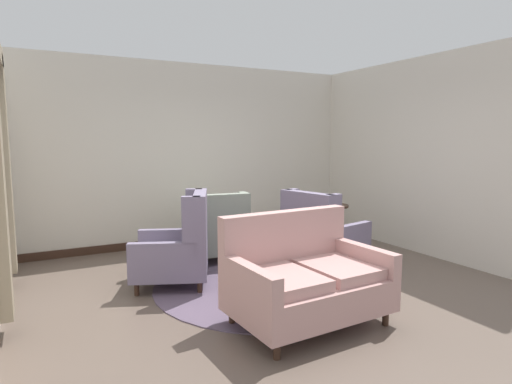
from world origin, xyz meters
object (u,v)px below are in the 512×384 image
object	(u,v)px
settee	(305,280)
armchair_near_window	(216,231)
armchair_foreground_right	(321,236)
side_table	(329,224)
armchair_back_corner	(179,247)
porcelain_vase	(271,235)
coffee_table	(270,256)

from	to	relation	value
settee	armchair_near_window	xyz separation A→B (m)	(0.09, 2.34, 0.01)
armchair_foreground_right	armchair_near_window	bearing A→B (deg)	33.33
armchair_near_window	side_table	size ratio (longest dim) A/B	1.34
settee	armchair_back_corner	distance (m)	1.72
porcelain_vase	armchair_near_window	distance (m)	1.34
settee	armchair_foreground_right	world-z (taller)	armchair_foreground_right
coffee_table	armchair_near_window	bearing A→B (deg)	94.73
armchair_foreground_right	armchair_back_corner	xyz separation A→B (m)	(-1.86, 0.25, 0.02)
porcelain_vase	armchair_near_window	xyz separation A→B (m)	(-0.14, 1.32, -0.18)
armchair_near_window	side_table	xyz separation A→B (m)	(1.63, -0.47, 0.03)
armchair_foreground_right	armchair_back_corner	bearing A→B (deg)	69.32
side_table	porcelain_vase	bearing A→B (deg)	-150.24
coffee_table	porcelain_vase	world-z (taller)	porcelain_vase
coffee_table	armchair_back_corner	distance (m)	1.07
armchair_back_corner	side_table	world-z (taller)	armchair_back_corner
coffee_table	armchair_back_corner	xyz separation A→B (m)	(-0.90, 0.58, 0.08)
settee	side_table	xyz separation A→B (m)	(1.71, 1.87, 0.04)
settee	armchair_near_window	distance (m)	2.34
armchair_back_corner	settee	bearing A→B (deg)	46.59
side_table	armchair_near_window	bearing A→B (deg)	163.99
porcelain_vase	armchair_foreground_right	distance (m)	0.99
porcelain_vase	settee	xyz separation A→B (m)	(-0.23, -1.02, -0.19)
armchair_back_corner	side_table	xyz separation A→B (m)	(2.42, 0.30, -0.00)
coffee_table	armchair_back_corner	bearing A→B (deg)	147.43
porcelain_vase	settee	distance (m)	1.07
armchair_back_corner	side_table	bearing A→B (deg)	119.56
coffee_table	armchair_foreground_right	world-z (taller)	armchair_foreground_right
porcelain_vase	armchair_near_window	size ratio (longest dim) A/B	0.39
armchair_foreground_right	armchair_back_corner	size ratio (longest dim) A/B	0.97
coffee_table	armchair_near_window	distance (m)	1.35
settee	armchair_near_window	size ratio (longest dim) A/B	1.46
side_table	armchair_back_corner	bearing A→B (deg)	-172.84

